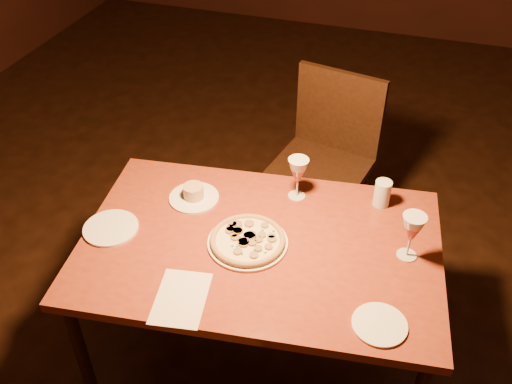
% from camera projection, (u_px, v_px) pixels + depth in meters
% --- Properties ---
extents(floor, '(7.00, 7.00, 0.00)m').
position_uv_depth(floor, '(304.00, 318.00, 2.70)').
color(floor, '#321A10').
rests_on(floor, ground).
extents(dining_table, '(1.41, 1.00, 0.70)m').
position_uv_depth(dining_table, '(260.00, 255.00, 2.13)').
color(dining_table, maroon).
rests_on(dining_table, floor).
extents(chair_far, '(0.52, 0.52, 0.93)m').
position_uv_depth(chair_far, '(325.00, 156.00, 2.84)').
color(chair_far, black).
rests_on(chair_far, floor).
extents(pizza_plate, '(0.30, 0.30, 0.03)m').
position_uv_depth(pizza_plate, '(248.00, 240.00, 2.08)').
color(pizza_plate, white).
rests_on(pizza_plate, dining_table).
extents(ramekin_saucer, '(0.20, 0.20, 0.06)m').
position_uv_depth(ramekin_saucer, '(194.00, 195.00, 2.28)').
color(ramekin_saucer, white).
rests_on(ramekin_saucer, dining_table).
extents(wine_glass_far, '(0.08, 0.08, 0.18)m').
position_uv_depth(wine_glass_far, '(298.00, 178.00, 2.25)').
color(wine_glass_far, '#B3514A').
rests_on(wine_glass_far, dining_table).
extents(wine_glass_right, '(0.08, 0.08, 0.18)m').
position_uv_depth(wine_glass_right, '(411.00, 236.00, 1.98)').
color(wine_glass_right, '#B3514A').
rests_on(wine_glass_right, dining_table).
extents(water_tumbler, '(0.07, 0.07, 0.11)m').
position_uv_depth(water_tumbler, '(382.00, 193.00, 2.23)').
color(water_tumbler, silver).
rests_on(water_tumbler, dining_table).
extents(side_plate_left, '(0.21, 0.21, 0.01)m').
position_uv_depth(side_plate_left, '(111.00, 228.00, 2.15)').
color(side_plate_left, white).
rests_on(side_plate_left, dining_table).
extents(side_plate_near, '(0.18, 0.18, 0.01)m').
position_uv_depth(side_plate_near, '(380.00, 325.00, 1.79)').
color(side_plate_near, white).
rests_on(side_plate_near, dining_table).
extents(menu_card, '(0.20, 0.27, 0.00)m').
position_uv_depth(menu_card, '(181.00, 298.00, 1.88)').
color(menu_card, silver).
rests_on(menu_card, dining_table).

